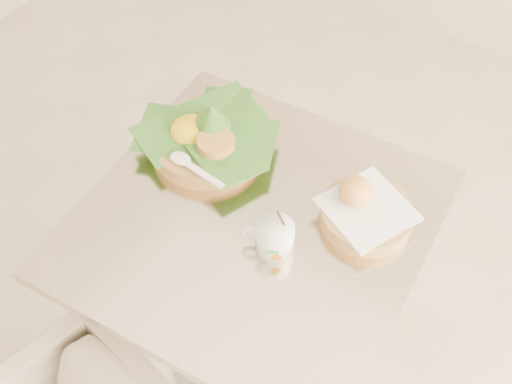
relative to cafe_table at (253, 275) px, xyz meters
The scene contains 5 objects.
floor 0.55m from the cafe_table, 168.55° to the left, with size 3.60×3.60×0.00m, color beige.
cafe_table is the anchor object (origin of this frame).
rice_basket 0.35m from the cafe_table, 151.54° to the left, with size 0.31×0.31×0.16m.
bread_basket 0.34m from the cafe_table, 34.14° to the left, with size 0.22×0.22×0.10m.
coffee_mug 0.27m from the cafe_table, 25.14° to the right, with size 0.10×0.08×0.14m.
Camera 1 is at (0.61, -0.70, 1.83)m, focal length 45.00 mm.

